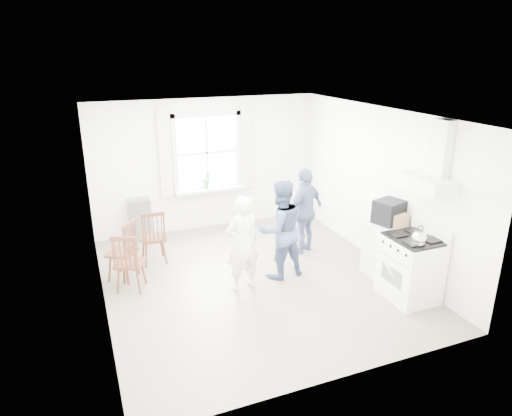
{
  "coord_description": "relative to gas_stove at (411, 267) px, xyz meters",
  "views": [
    {
      "loc": [
        -2.38,
        -6.02,
        3.46
      ],
      "look_at": [
        0.12,
        0.2,
        1.12
      ],
      "focal_mm": 32.0,
      "sensor_mm": 36.0,
      "label": 1
    }
  ],
  "objects": [
    {
      "name": "low_cabinet",
      "position": [
        0.07,
        0.7,
        -0.03
      ],
      "size": [
        0.5,
        0.55,
        0.9
      ],
      "primitive_type": "cube",
      "color": "silver",
      "rests_on": "ground"
    },
    {
      "name": "gas_stove",
      "position": [
        0.0,
        0.0,
        0.0
      ],
      "size": [
        0.68,
        0.76,
        1.12
      ],
      "color": "white",
      "rests_on": "ground"
    },
    {
      "name": "windsor_chair_b",
      "position": [
        -3.79,
        1.67,
        0.09
      ],
      "size": [
        0.52,
        0.51,
        0.94
      ],
      "color": "#472417",
      "rests_on": "ground"
    },
    {
      "name": "window_assembly",
      "position": [
        -1.91,
        3.8,
        0.98
      ],
      "size": [
        1.88,
        0.24,
        1.7
      ],
      "color": "white",
      "rests_on": "room_shell"
    },
    {
      "name": "room_shell",
      "position": [
        -1.91,
        1.35,
        0.82
      ],
      "size": [
        4.62,
        5.12,
        2.64
      ],
      "color": "gray",
      "rests_on": "ground"
    },
    {
      "name": "windsor_chair_c",
      "position": [
        -3.73,
        2.11,
        0.11
      ],
      "size": [
        0.56,
        0.56,
        0.97
      ],
      "color": "#472417",
      "rests_on": "ground"
    },
    {
      "name": "range_hood",
      "position": [
        0.16,
        -0.0,
        1.42
      ],
      "size": [
        0.45,
        0.76,
        0.94
      ],
      "color": "silver",
      "rests_on": "room_shell"
    },
    {
      "name": "stereo_stack",
      "position": [
        0.09,
        0.72,
        0.6
      ],
      "size": [
        0.5,
        0.47,
        0.37
      ],
      "color": "black",
      "rests_on": "low_cabinet"
    },
    {
      "name": "person_right",
      "position": [
        -0.66,
        2.03,
        0.28
      ],
      "size": [
        1.2,
        1.2,
        1.54
      ],
      "primitive_type": "imported",
      "rotation": [
        0.0,
        0.0,
        3.59
      ],
      "color": "navy",
      "rests_on": "ground"
    },
    {
      "name": "cardboard_box",
      "position": [
        0.14,
        0.58,
        0.52
      ],
      "size": [
        0.36,
        0.31,
        0.2
      ],
      "primitive_type": "cube",
      "rotation": [
        0.0,
        0.0,
        -0.32
      ],
      "color": "#9F814D",
      "rests_on": "low_cabinet"
    },
    {
      "name": "kettle",
      "position": [
        -0.11,
        -0.21,
        0.56
      ],
      "size": [
        0.2,
        0.2,
        0.28
      ],
      "color": "silver",
      "rests_on": "gas_stove"
    },
    {
      "name": "person_left",
      "position": [
        -2.17,
        1.15,
        0.26
      ],
      "size": [
        0.62,
        0.62,
        1.49
      ],
      "primitive_type": "imported",
      "rotation": [
        0.0,
        0.0,
        3.29
      ],
      "color": "white",
      "rests_on": "ground"
    },
    {
      "name": "windsor_chair_a",
      "position": [
        -3.25,
        2.49,
        0.1
      ],
      "size": [
        0.41,
        0.4,
        0.96
      ],
      "color": "#472417",
      "rests_on": "ground"
    },
    {
      "name": "person_mid",
      "position": [
        -1.47,
        1.32,
        0.31
      ],
      "size": [
        0.87,
        0.87,
        1.6
      ],
      "primitive_type": "imported",
      "rotation": [
        0.0,
        0.0,
        3.26
      ],
      "color": "#405278",
      "rests_on": "ground"
    },
    {
      "name": "potted_plant",
      "position": [
        -1.96,
        3.71,
        0.54
      ],
      "size": [
        0.2,
        0.2,
        0.34
      ],
      "primitive_type": "imported",
      "rotation": [
        0.0,
        0.0,
        -0.06
      ],
      "color": "#316F31",
      "rests_on": "window_assembly"
    },
    {
      "name": "shelf_unit",
      "position": [
        -3.31,
        3.68,
        -0.08
      ],
      "size": [
        0.4,
        0.3,
        0.8
      ],
      "primitive_type": "cube",
      "color": "slate",
      "rests_on": "ground"
    }
  ]
}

